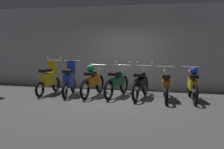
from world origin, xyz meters
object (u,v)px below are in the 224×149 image
object	(u,v)px
motorbike_slot_4	(141,83)
motorbike_slot_6	(192,84)
motorbike_slot_2	(93,81)
motorbike_slot_1	(69,80)
motorbike_slot_3	(117,82)
motorbike_slot_0	(49,79)
motorbike_slot_5	(166,85)

from	to	relation	value
motorbike_slot_4	motorbike_slot_6	distance (m)	1.61
motorbike_slot_2	motorbike_slot_4	world-z (taller)	motorbike_slot_4
motorbike_slot_1	motorbike_slot_6	xyz separation A→B (m)	(4.04, 0.08, 0.00)
motorbike_slot_1	motorbike_slot_6	size ratio (longest dim) A/B	0.86
motorbike_slot_1	motorbike_slot_4	world-z (taller)	motorbike_slot_1
motorbike_slot_3	motorbike_slot_4	xyz separation A→B (m)	(0.81, -0.08, 0.00)
motorbike_slot_0	motorbike_slot_6	world-z (taller)	motorbike_slot_0
motorbike_slot_6	motorbike_slot_2	bearing A→B (deg)	179.90
motorbike_slot_2	motorbike_slot_6	size ratio (longest dim) A/B	1.00
motorbike_slot_2	motorbike_slot_3	xyz separation A→B (m)	(0.81, 0.11, -0.03)
motorbike_slot_0	motorbike_slot_4	size ratio (longest dim) A/B	0.86
motorbike_slot_5	motorbike_slot_0	bearing A→B (deg)	178.38
motorbike_slot_0	motorbike_slot_6	distance (m)	4.84
motorbike_slot_3	motorbike_slot_5	distance (m)	1.62
motorbike_slot_0	motorbike_slot_2	world-z (taller)	motorbike_slot_0
motorbike_slot_6	motorbike_slot_4	bearing A→B (deg)	178.65
motorbike_slot_3	motorbike_slot_4	distance (m)	0.81
motorbike_slot_6	motorbike_slot_0	bearing A→B (deg)	-179.98
motorbike_slot_1	motorbike_slot_3	xyz separation A→B (m)	(1.63, 0.19, -0.03)
motorbike_slot_0	motorbike_slot_6	size ratio (longest dim) A/B	0.86
motorbike_slot_4	motorbike_slot_6	bearing A→B (deg)	-1.35
motorbike_slot_1	motorbike_slot_5	size ratio (longest dim) A/B	0.86
motorbike_slot_4	motorbike_slot_5	xyz separation A→B (m)	(0.80, -0.15, -0.00)
motorbike_slot_0	motorbike_slot_4	distance (m)	3.23
motorbike_slot_2	motorbike_slot_6	world-z (taller)	same
motorbike_slot_3	motorbike_slot_1	bearing A→B (deg)	-173.17
motorbike_slot_2	motorbike_slot_6	distance (m)	3.23
motorbike_slot_1	motorbike_slot_3	world-z (taller)	motorbike_slot_1
motorbike_slot_1	motorbike_slot_4	xyz separation A→B (m)	(2.43, 0.12, -0.03)
motorbike_slot_5	motorbike_slot_6	world-z (taller)	motorbike_slot_6
motorbike_slot_2	motorbike_slot_3	world-z (taller)	motorbike_slot_3
motorbike_slot_4	motorbike_slot_6	size ratio (longest dim) A/B	1.00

